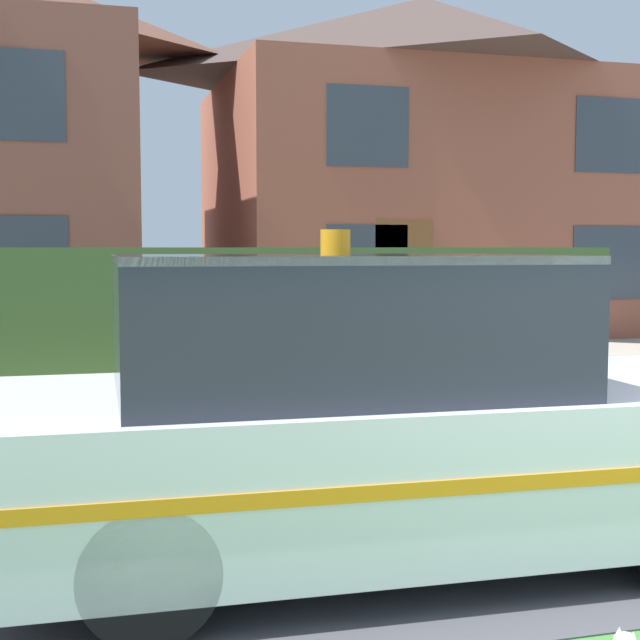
{
  "coord_description": "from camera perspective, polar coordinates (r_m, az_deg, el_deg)",
  "views": [
    {
      "loc": [
        -2.73,
        -2.31,
        1.63
      ],
      "look_at": [
        -0.83,
        4.59,
        1.05
      ],
      "focal_mm": 50.0,
      "sensor_mm": 36.0,
      "label": 1
    }
  ],
  "objects": [
    {
      "name": "police_car",
      "position": [
        4.64,
        3.26,
        -6.18
      ],
      "size": [
        4.12,
        1.79,
        1.71
      ],
      "rotation": [
        0.0,
        0.0,
        -0.02
      ],
      "color": "black",
      "rests_on": "road_strip"
    },
    {
      "name": "house_right",
      "position": [
        18.46,
        6.63,
        10.05
      ],
      "size": [
        8.58,
        6.63,
        6.63
      ],
      "color": "#93513D",
      "rests_on": "ground"
    },
    {
      "name": "road_strip",
      "position": [
        7.08,
        7.8,
        -8.67
      ],
      "size": [
        28.0,
        6.3,
        0.01
      ],
      "primitive_type": "cube",
      "color": "#424247",
      "rests_on": "ground"
    },
    {
      "name": "garden_hedge",
      "position": [
        10.42,
        -6.83,
        0.13
      ],
      "size": [
        10.11,
        0.52,
        1.64
      ],
      "primitive_type": "cube",
      "color": "#4C7233",
      "rests_on": "ground"
    }
  ]
}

